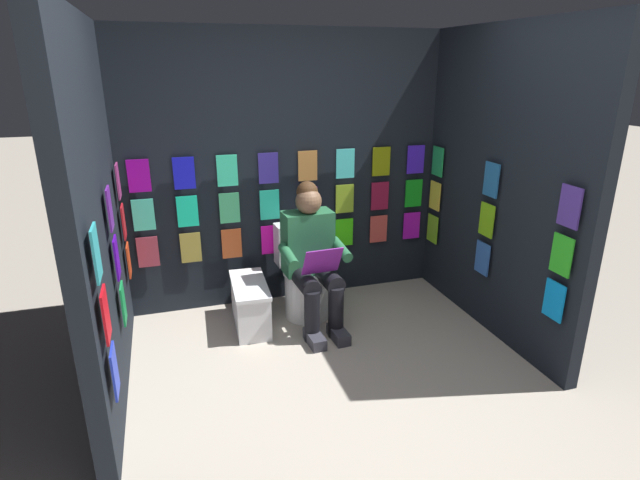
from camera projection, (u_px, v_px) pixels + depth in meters
name	position (u px, v px, depth m)	size (l,w,h in m)	color
ground_plane	(372.00, 434.00, 2.96)	(30.00, 30.00, 0.00)	#B2A899
display_wall_back	(286.00, 172.00, 4.40)	(2.88, 0.14, 2.36)	black
display_wall_left	(500.00, 186.00, 3.87)	(0.14, 1.97, 2.36)	black
display_wall_right	(96.00, 218.00, 3.06)	(0.14, 1.97, 2.36)	black
toilet	(304.00, 277.00, 4.33)	(0.41, 0.56, 0.77)	white
person_reading	(313.00, 257.00, 4.04)	(0.54, 0.70, 1.19)	#286B42
comic_longbox_near	(250.00, 304.00, 4.14)	(0.31, 0.65, 0.38)	silver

